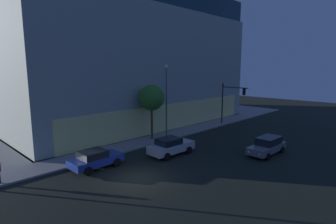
# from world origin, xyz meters

# --- Properties ---
(ground_plane) EXTENTS (120.00, 120.00, 0.00)m
(ground_plane) POSITION_xyz_m (0.00, 0.00, 0.00)
(ground_plane) COLOR black
(sidewalk_corner) EXTENTS (80.00, 60.00, 0.15)m
(sidewalk_corner) POSITION_xyz_m (0.00, 35.64, 0.07)
(sidewalk_corner) COLOR gray
(sidewalk_corner) RESTS_ON ground
(modern_building) EXTENTS (34.82, 25.81, 18.88)m
(modern_building) POSITION_xyz_m (13.04, 21.54, 9.36)
(modern_building) COLOR #4C4C51
(modern_building) RESTS_ON ground
(traffic_light_far_corner) EXTENTS (0.37, 3.99, 5.90)m
(traffic_light_far_corner) POSITION_xyz_m (21.17, 5.20, 4.01)
(traffic_light_far_corner) COLOR black
(traffic_light_far_corner) RESTS_ON sidewalk_corner
(street_lamp_sidewalk) EXTENTS (0.44, 0.44, 8.37)m
(street_lamp_sidewalk) POSITION_xyz_m (9.69, 6.57, 5.37)
(street_lamp_sidewalk) COLOR #5B5B5B
(street_lamp_sidewalk) RESTS_ON sidewalk_corner
(sidewalk_tree) EXTENTS (2.88, 2.88, 6.16)m
(sidewalk_tree) POSITION_xyz_m (8.12, 7.35, 4.85)
(sidewalk_tree) COLOR #493C1E
(sidewalk_tree) RESTS_ON sidewalk_corner
(car_blue) EXTENTS (4.33, 2.25, 1.55)m
(car_blue) POSITION_xyz_m (-1.04, 4.15, 0.80)
(car_blue) COLOR navy
(car_blue) RESTS_ON ground
(car_silver) EXTENTS (4.71, 2.25, 1.67)m
(car_silver) POSITION_xyz_m (5.76, 2.10, 0.86)
(car_silver) COLOR #B7BABF
(car_silver) RESTS_ON ground
(car_grey) EXTENTS (4.82, 2.07, 1.63)m
(car_grey) POSITION_xyz_m (12.45, -4.31, 0.83)
(car_grey) COLOR slate
(car_grey) RESTS_ON ground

